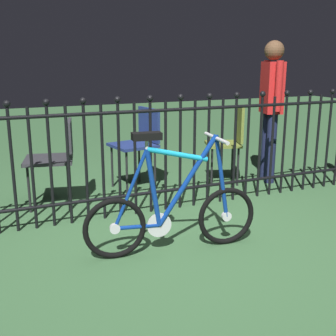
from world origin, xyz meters
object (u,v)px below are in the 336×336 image
(chair_navy, at_px, (139,139))
(person_visitor, at_px, (271,100))
(chair_olive, at_px, (230,137))
(chair_charcoal, at_px, (57,154))
(bicycle, at_px, (172,211))

(chair_navy, height_order, person_visitor, person_visitor)
(chair_olive, relative_size, chair_charcoal, 1.06)
(bicycle, xyz_separation_m, person_visitor, (1.74, 1.28, 0.61))
(bicycle, relative_size, chair_olive, 1.49)
(bicycle, distance_m, person_visitor, 2.25)
(bicycle, xyz_separation_m, chair_charcoal, (-0.59, 1.36, 0.19))
(bicycle, xyz_separation_m, chair_olive, (1.30, 1.39, 0.21))
(chair_navy, bearing_deg, chair_charcoal, -164.62)
(chair_olive, bearing_deg, person_visitor, -14.30)
(chair_olive, bearing_deg, chair_navy, 167.50)
(bicycle, distance_m, chair_navy, 1.65)
(chair_olive, distance_m, chair_charcoal, 1.89)
(chair_navy, distance_m, chair_charcoal, 0.94)
(person_visitor, bearing_deg, bicycle, -143.79)
(chair_olive, distance_m, chair_navy, 1.01)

